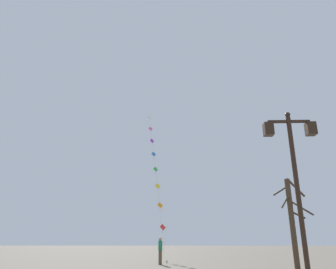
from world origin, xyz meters
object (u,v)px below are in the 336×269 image
object	(u,v)px
twin_lantern_lamp_post	(294,164)
bare_tree	(292,220)
kite_flyer	(160,250)
kite_train	(155,168)

from	to	relation	value
twin_lantern_lamp_post	bare_tree	world-z (taller)	twin_lantern_lamp_post
twin_lantern_lamp_post	kite_flyer	size ratio (longest dim) A/B	3.11
twin_lantern_lamp_post	kite_train	size ratio (longest dim) A/B	0.35
twin_lantern_lamp_post	bare_tree	bearing A→B (deg)	72.36
kite_train	kite_flyer	bearing A→B (deg)	-82.63
twin_lantern_lamp_post	kite_train	bearing A→B (deg)	105.80
kite_train	kite_flyer	size ratio (longest dim) A/B	8.88
bare_tree	kite_flyer	bearing A→B (deg)	151.03
twin_lantern_lamp_post	kite_flyer	world-z (taller)	twin_lantern_lamp_post
kite_train	bare_tree	xyz separation A→B (m)	(8.32, -11.04, -5.45)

